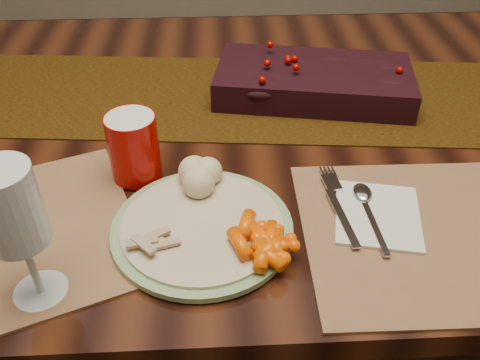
{
  "coord_description": "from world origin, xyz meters",
  "views": [
    {
      "loc": [
        -0.02,
        -0.83,
        1.25
      ],
      "look_at": [
        0.0,
        -0.26,
        0.8
      ],
      "focal_mm": 38.0,
      "sensor_mm": 36.0,
      "label": 1
    }
  ],
  "objects_px": {
    "baby_carrots": "(253,236)",
    "turkey_shreds": "(152,242)",
    "dinner_plate": "(202,227)",
    "dining_table": "(233,252)",
    "centerpiece": "(314,77)",
    "napkin": "(377,215)",
    "wine_glass": "(21,238)",
    "red_cup": "(134,147)",
    "placemat_main": "(456,232)",
    "mashed_potatoes": "(207,175)"
  },
  "relations": [
    {
      "from": "baby_carrots",
      "to": "turkey_shreds",
      "type": "height_order",
      "value": "baby_carrots"
    },
    {
      "from": "dinner_plate",
      "to": "baby_carrots",
      "type": "relative_size",
      "value": 2.31
    },
    {
      "from": "dining_table",
      "to": "centerpiece",
      "type": "relative_size",
      "value": 4.77
    },
    {
      "from": "napkin",
      "to": "wine_glass",
      "type": "relative_size",
      "value": 0.72
    },
    {
      "from": "red_cup",
      "to": "placemat_main",
      "type": "bearing_deg",
      "value": -18.31
    },
    {
      "from": "mashed_potatoes",
      "to": "red_cup",
      "type": "relative_size",
      "value": 0.77
    },
    {
      "from": "dining_table",
      "to": "placemat_main",
      "type": "relative_size",
      "value": 4.19
    },
    {
      "from": "centerpiece",
      "to": "mashed_potatoes",
      "type": "height_order",
      "value": "centerpiece"
    },
    {
      "from": "dining_table",
      "to": "baby_carrots",
      "type": "xyz_separation_m",
      "value": [
        0.02,
        -0.35,
        0.4
      ]
    },
    {
      "from": "placemat_main",
      "to": "dinner_plate",
      "type": "bearing_deg",
      "value": 177.51
    },
    {
      "from": "napkin",
      "to": "centerpiece",
      "type": "bearing_deg",
      "value": 107.91
    },
    {
      "from": "mashed_potatoes",
      "to": "baby_carrots",
      "type": "bearing_deg",
      "value": -62.85
    },
    {
      "from": "dinner_plate",
      "to": "mashed_potatoes",
      "type": "bearing_deg",
      "value": 84.37
    },
    {
      "from": "placemat_main",
      "to": "mashed_potatoes",
      "type": "distance_m",
      "value": 0.36
    },
    {
      "from": "dining_table",
      "to": "dinner_plate",
      "type": "relative_size",
      "value": 7.1
    },
    {
      "from": "mashed_potatoes",
      "to": "turkey_shreds",
      "type": "bearing_deg",
      "value": -120.77
    },
    {
      "from": "centerpiece",
      "to": "turkey_shreds",
      "type": "bearing_deg",
      "value": -123.49
    },
    {
      "from": "dining_table",
      "to": "centerpiece",
      "type": "bearing_deg",
      "value": 21.95
    },
    {
      "from": "placemat_main",
      "to": "wine_glass",
      "type": "xyz_separation_m",
      "value": [
        -0.55,
        -0.08,
        0.09
      ]
    },
    {
      "from": "dining_table",
      "to": "baby_carrots",
      "type": "relative_size",
      "value": 16.38
    },
    {
      "from": "baby_carrots",
      "to": "turkey_shreds",
      "type": "xyz_separation_m",
      "value": [
        -0.13,
        -0.0,
        -0.0
      ]
    },
    {
      "from": "placemat_main",
      "to": "wine_glass",
      "type": "relative_size",
      "value": 2.25
    },
    {
      "from": "dinner_plate",
      "to": "turkey_shreds",
      "type": "distance_m",
      "value": 0.08
    },
    {
      "from": "centerpiece",
      "to": "dinner_plate",
      "type": "distance_m",
      "value": 0.44
    },
    {
      "from": "dining_table",
      "to": "baby_carrots",
      "type": "bearing_deg",
      "value": -87.39
    },
    {
      "from": "centerpiece",
      "to": "turkey_shreds",
      "type": "height_order",
      "value": "centerpiece"
    },
    {
      "from": "centerpiece",
      "to": "red_cup",
      "type": "bearing_deg",
      "value": -142.1
    },
    {
      "from": "wine_glass",
      "to": "dining_table",
      "type": "bearing_deg",
      "value": 58.66
    },
    {
      "from": "turkey_shreds",
      "to": "red_cup",
      "type": "relative_size",
      "value": 0.7
    },
    {
      "from": "placemat_main",
      "to": "dinner_plate",
      "type": "relative_size",
      "value": 1.69
    },
    {
      "from": "turkey_shreds",
      "to": "red_cup",
      "type": "height_order",
      "value": "red_cup"
    },
    {
      "from": "wine_glass",
      "to": "red_cup",
      "type": "bearing_deg",
      "value": 67.35
    },
    {
      "from": "dining_table",
      "to": "dinner_plate",
      "type": "height_order",
      "value": "dinner_plate"
    },
    {
      "from": "red_cup",
      "to": "napkin",
      "type": "bearing_deg",
      "value": -17.92
    },
    {
      "from": "mashed_potatoes",
      "to": "turkey_shreds",
      "type": "distance_m",
      "value": 0.14
    },
    {
      "from": "baby_carrots",
      "to": "turkey_shreds",
      "type": "distance_m",
      "value": 0.13
    },
    {
      "from": "dinner_plate",
      "to": "mashed_potatoes",
      "type": "distance_m",
      "value": 0.08
    },
    {
      "from": "dining_table",
      "to": "turkey_shreds",
      "type": "bearing_deg",
      "value": -107.87
    },
    {
      "from": "centerpiece",
      "to": "wine_glass",
      "type": "xyz_separation_m",
      "value": [
        -0.42,
        -0.48,
        0.05
      ]
    },
    {
      "from": "mashed_potatoes",
      "to": "wine_glass",
      "type": "distance_m",
      "value": 0.28
    },
    {
      "from": "baby_carrots",
      "to": "napkin",
      "type": "xyz_separation_m",
      "value": [
        0.18,
        0.06,
        -0.02
      ]
    },
    {
      "from": "dinner_plate",
      "to": "turkey_shreds",
      "type": "height_order",
      "value": "turkey_shreds"
    },
    {
      "from": "napkin",
      "to": "red_cup",
      "type": "xyz_separation_m",
      "value": [
        -0.36,
        0.12,
        0.05
      ]
    },
    {
      "from": "turkey_shreds",
      "to": "napkin",
      "type": "relative_size",
      "value": 0.54
    },
    {
      "from": "napkin",
      "to": "red_cup",
      "type": "height_order",
      "value": "red_cup"
    },
    {
      "from": "centerpiece",
      "to": "red_cup",
      "type": "height_order",
      "value": "red_cup"
    },
    {
      "from": "turkey_shreds",
      "to": "wine_glass",
      "type": "relative_size",
      "value": 0.39
    },
    {
      "from": "dining_table",
      "to": "centerpiece",
      "type": "height_order",
      "value": "centerpiece"
    },
    {
      "from": "centerpiece",
      "to": "napkin",
      "type": "relative_size",
      "value": 2.73
    },
    {
      "from": "turkey_shreds",
      "to": "napkin",
      "type": "xyz_separation_m",
      "value": [
        0.32,
        0.06,
        -0.02
      ]
    }
  ]
}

